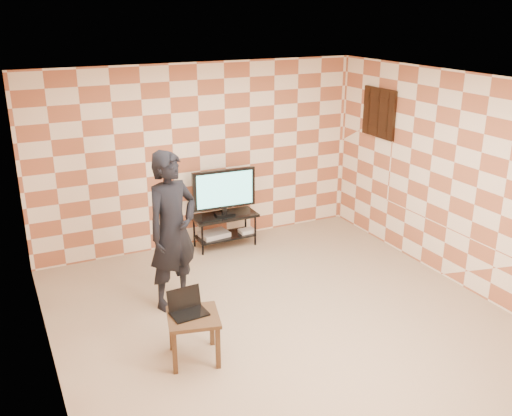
# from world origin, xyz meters

# --- Properties ---
(floor) EXTENTS (5.00, 5.00, 0.00)m
(floor) POSITION_xyz_m (0.00, 0.00, 0.00)
(floor) COLOR tan
(floor) RESTS_ON ground
(wall_back) EXTENTS (5.00, 0.02, 2.70)m
(wall_back) POSITION_xyz_m (0.00, 2.50, 1.35)
(wall_back) COLOR beige
(wall_back) RESTS_ON ground
(wall_front) EXTENTS (5.00, 0.02, 2.70)m
(wall_front) POSITION_xyz_m (0.00, -2.50, 1.35)
(wall_front) COLOR beige
(wall_front) RESTS_ON ground
(wall_left) EXTENTS (0.02, 5.00, 2.70)m
(wall_left) POSITION_xyz_m (-2.50, 0.00, 1.35)
(wall_left) COLOR beige
(wall_left) RESTS_ON ground
(wall_right) EXTENTS (0.02, 5.00, 2.70)m
(wall_right) POSITION_xyz_m (2.50, 0.00, 1.35)
(wall_right) COLOR beige
(wall_right) RESTS_ON ground
(ceiling) EXTENTS (5.00, 5.00, 0.02)m
(ceiling) POSITION_xyz_m (0.00, 0.00, 2.70)
(ceiling) COLOR white
(ceiling) RESTS_ON wall_back
(wall_art) EXTENTS (0.04, 0.72, 0.72)m
(wall_art) POSITION_xyz_m (2.47, 1.55, 1.95)
(wall_art) COLOR black
(wall_art) RESTS_ON wall_right
(tv_stand) EXTENTS (0.97, 0.43, 0.50)m
(tv_stand) POSITION_xyz_m (0.24, 2.17, 0.37)
(tv_stand) COLOR black
(tv_stand) RESTS_ON floor
(tv) EXTENTS (0.96, 0.20, 0.70)m
(tv) POSITION_xyz_m (0.24, 2.17, 0.89)
(tv) COLOR black
(tv) RESTS_ON tv_stand
(dvd_player) EXTENTS (0.45, 0.34, 0.07)m
(dvd_player) POSITION_xyz_m (0.08, 2.20, 0.21)
(dvd_player) COLOR #B0B0B2
(dvd_player) RESTS_ON tv_stand
(game_console) EXTENTS (0.24, 0.18, 0.05)m
(game_console) POSITION_xyz_m (0.58, 2.12, 0.20)
(game_console) COLOR silver
(game_console) RESTS_ON tv_stand
(side_table) EXTENTS (0.62, 0.62, 0.50)m
(side_table) POSITION_xyz_m (-1.18, -0.39, 0.41)
(side_table) COLOR #3A2617
(side_table) RESTS_ON floor
(laptop) EXTENTS (0.37, 0.31, 0.24)m
(laptop) POSITION_xyz_m (-1.21, -0.30, 0.55)
(laptop) COLOR black
(laptop) RESTS_ON side_table
(person) EXTENTS (0.82, 0.69, 1.91)m
(person) POSITION_xyz_m (-0.99, 0.80, 0.96)
(person) COLOR black
(person) RESTS_ON floor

